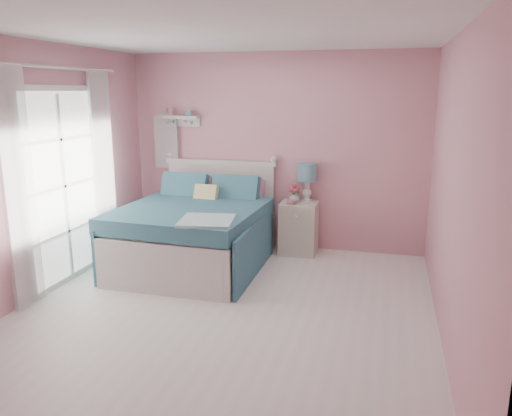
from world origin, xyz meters
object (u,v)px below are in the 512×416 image
at_px(bed, 196,233).
at_px(vase, 294,197).
at_px(nightstand, 299,228).
at_px(table_lamp, 307,175).
at_px(teacup, 291,202).

height_order(bed, vase, bed).
bearing_deg(vase, bed, -145.17).
bearing_deg(nightstand, table_lamp, 52.35).
relative_size(nightstand, vase, 4.66).
height_order(bed, table_lamp, table_lamp).
height_order(nightstand, vase, vase).
bearing_deg(bed, table_lamp, 38.20).
bearing_deg(bed, vase, 37.64).
distance_m(bed, teacup, 1.27).
height_order(table_lamp, vase, table_lamp).
xyz_separation_m(bed, teacup, (1.06, 0.63, 0.32)).
relative_size(bed, nightstand, 3.01).
relative_size(bed, vase, 14.04).
bearing_deg(table_lamp, vase, -140.75).
height_order(nightstand, table_lamp, table_lamp).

